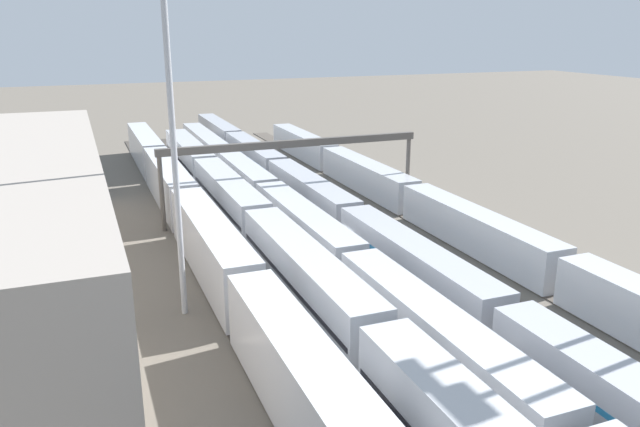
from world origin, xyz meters
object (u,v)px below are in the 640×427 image
at_px(train_on_track_4, 260,233).
at_px(light_mast_1, 169,79).
at_px(train_on_track_2, 344,217).
at_px(signal_gantry, 293,151).
at_px(train_on_track_3, 304,227).
at_px(train_on_track_0, 475,230).
at_px(train_on_track_5, 211,247).

distance_m(train_on_track_4, light_mast_1, 19.20).
height_order(train_on_track_2, signal_gantry, signal_gantry).
distance_m(train_on_track_3, train_on_track_4, 5.37).
height_order(train_on_track_0, light_mast_1, light_mast_1).
relative_size(train_on_track_0, train_on_track_4, 1.25).
height_order(train_on_track_3, train_on_track_2, train_on_track_2).
height_order(train_on_track_5, light_mast_1, light_mast_1).
xyz_separation_m(train_on_track_5, signal_gantry, (14.23, -12.50, 4.93)).
bearing_deg(train_on_track_0, train_on_track_2, 49.04).
relative_size(train_on_track_0, signal_gantry, 3.99).
bearing_deg(signal_gantry, train_on_track_0, -143.89).
xyz_separation_m(train_on_track_0, light_mast_1, (-3.64, 28.52, 15.40)).
bearing_deg(train_on_track_5, light_mast_1, 151.75).
relative_size(train_on_track_5, train_on_track_3, 1.00).
xyz_separation_m(train_on_track_5, light_mast_1, (-6.54, 3.52, 14.80)).
xyz_separation_m(train_on_track_3, train_on_track_2, (1.69, -5.00, 0.06)).
bearing_deg(train_on_track_5, train_on_track_3, -67.78).
bearing_deg(train_on_track_3, train_on_track_5, 112.22).
distance_m(train_on_track_3, train_on_track_0, 16.55).
bearing_deg(light_mast_1, train_on_track_3, -51.82).
distance_m(train_on_track_5, train_on_track_2, 16.08).
distance_m(train_on_track_5, train_on_track_3, 10.82).
bearing_deg(train_on_track_0, signal_gantry, 36.11).
relative_size(train_on_track_5, train_on_track_0, 1.00).
relative_size(train_on_track_3, train_on_track_0, 1.00).
height_order(train_on_track_5, train_on_track_0, train_on_track_5).
height_order(train_on_track_4, train_on_track_2, train_on_track_4).
relative_size(light_mast_1, signal_gantry, 0.91).
height_order(train_on_track_4, light_mast_1, light_mast_1).
relative_size(train_on_track_2, signal_gantry, 4.63).
bearing_deg(train_on_track_2, train_on_track_3, 108.68).
distance_m(train_on_track_4, train_on_track_2, 10.62).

